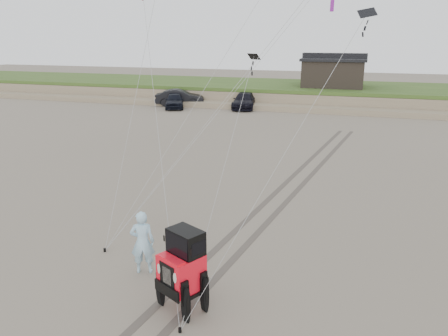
{
  "coord_description": "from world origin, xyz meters",
  "views": [
    {
      "loc": [
        4.92,
        -9.98,
        6.72
      ],
      "look_at": [
        0.85,
        3.0,
        2.6
      ],
      "focal_mm": 35.0,
      "sensor_mm": 36.0,
      "label": 1
    }
  ],
  "objects": [
    {
      "name": "ground",
      "position": [
        0.0,
        0.0,
        0.0
      ],
      "size": [
        160.0,
        160.0,
        0.0
      ],
      "primitive_type": "plane",
      "color": "#6B6054",
      "rests_on": "ground"
    },
    {
      "name": "cabin",
      "position": [
        2.0,
        37.0,
        3.24
      ],
      "size": [
        6.4,
        5.4,
        3.35
      ],
      "color": "black",
      "rests_on": "dune_ridge"
    },
    {
      "name": "stake_aux",
      "position": [
        1.31,
        -1.95,
        0.06
      ],
      "size": [
        0.08,
        0.08,
        0.12
      ],
      "primitive_type": "cylinder",
      "color": "black",
      "rests_on": "ground"
    },
    {
      "name": "dune_ridge",
      "position": [
        0.0,
        37.5,
        0.82
      ],
      "size": [
        160.0,
        14.25,
        1.73
      ],
      "color": "#7A6B54",
      "rests_on": "ground"
    },
    {
      "name": "man",
      "position": [
        -0.8,
        0.31,
        0.97
      ],
      "size": [
        0.83,
        0.69,
        1.93
      ],
      "primitive_type": "imported",
      "rotation": [
        0.0,
        0.0,
        3.52
      ],
      "color": "#8BBCD8",
      "rests_on": "ground"
    },
    {
      "name": "truck_a",
      "position": [
        -12.35,
        29.05,
        0.73
      ],
      "size": [
        3.17,
        4.62,
        1.46
      ],
      "primitive_type": "imported",
      "rotation": [
        0.0,
        0.0,
        0.38
      ],
      "color": "black",
      "rests_on": "ground"
    },
    {
      "name": "truck_b",
      "position": [
        -12.53,
        30.76,
        0.8
      ],
      "size": [
        5.13,
        3.08,
        1.6
      ],
      "primitive_type": "imported",
      "rotation": [
        0.0,
        0.0,
        1.88
      ],
      "color": "black",
      "rests_on": "ground"
    },
    {
      "name": "stake_main",
      "position": [
        -2.61,
        1.06,
        0.06
      ],
      "size": [
        0.08,
        0.08,
        0.12
      ],
      "primitive_type": "cylinder",
      "color": "black",
      "rests_on": "ground"
    },
    {
      "name": "tire_tracks",
      "position": [
        2.0,
        8.0,
        0.0
      ],
      "size": [
        5.22,
        29.74,
        0.01
      ],
      "color": "#4C443D",
      "rests_on": "ground"
    },
    {
      "name": "truck_c",
      "position": [
        -5.82,
        30.89,
        0.73
      ],
      "size": [
        2.77,
        5.29,
        1.46
      ],
      "primitive_type": "imported",
      "rotation": [
        0.0,
        0.0,
        0.15
      ],
      "color": "black",
      "rests_on": "ground"
    },
    {
      "name": "jeep",
      "position": [
        1.0,
        -1.04,
        0.86
      ],
      "size": [
        3.9,
        5.02,
        1.72
      ],
      "primitive_type": null,
      "rotation": [
        0.0,
        0.0,
        -0.48
      ],
      "color": "#FF1122",
      "rests_on": "ground"
    }
  ]
}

